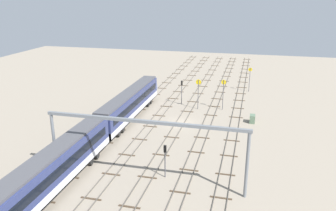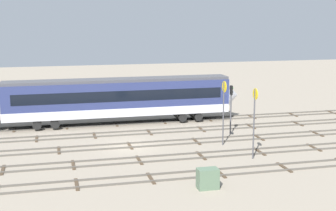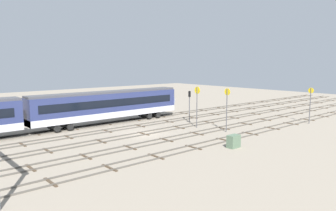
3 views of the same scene
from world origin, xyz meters
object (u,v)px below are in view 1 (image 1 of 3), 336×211
(speed_sign_far_trackside, at_px, (223,91))
(speed_sign_mid_trackside, at_px, (198,90))
(signal_light_trackside_approach, at_px, (182,89))
(signal_light_trackside_departure, at_px, (165,156))
(relay_cabinet, at_px, (252,119))
(speed_sign_near_foreground, at_px, (250,77))
(overhead_gantry, at_px, (144,134))
(train, at_px, (55,169))

(speed_sign_far_trackside, bearing_deg, speed_sign_mid_trackside, 101.06)
(signal_light_trackside_approach, bearing_deg, speed_sign_far_trackside, -98.55)
(signal_light_trackside_departure, relative_size, relay_cabinet, 2.93)
(relay_cabinet, bearing_deg, speed_sign_mid_trackside, 64.44)
(speed_sign_near_foreground, height_order, speed_sign_far_trackside, speed_sign_far_trackside)
(overhead_gantry, xyz_separation_m, speed_sign_mid_trackside, (28.33, -1.57, -2.45))
(signal_light_trackside_approach, bearing_deg, overhead_gantry, -176.09)
(relay_cabinet, bearing_deg, overhead_gantry, 153.16)
(speed_sign_mid_trackside, bearing_deg, signal_light_trackside_departure, -179.16)
(signal_light_trackside_approach, bearing_deg, signal_light_trackside_departure, -171.93)
(speed_sign_mid_trackside, xyz_separation_m, speed_sign_far_trackside, (0.90, -4.61, -0.10))
(speed_sign_near_foreground, height_order, speed_sign_mid_trackside, speed_sign_mid_trackside)
(train, distance_m, signal_light_trackside_departure, 12.57)
(speed_sign_near_foreground, bearing_deg, train, 157.05)
(speed_sign_near_foreground, xyz_separation_m, relay_cabinet, (-19.95, -1.13, -2.75))
(speed_sign_near_foreground, distance_m, signal_light_trackside_departure, 42.31)
(train, relative_size, speed_sign_far_trackside, 12.89)
(train, bearing_deg, overhead_gantry, -67.93)
(overhead_gantry, height_order, relay_cabinet, overhead_gantry)
(train, xyz_separation_m, speed_sign_far_trackside, (32.97, -15.41, 1.08))
(relay_cabinet, bearing_deg, speed_sign_near_foreground, 3.24)
(signal_light_trackside_approach, relative_size, relay_cabinet, 3.38)
(signal_light_trackside_departure, bearing_deg, speed_sign_near_foreground, -11.95)
(speed_sign_far_trackside, bearing_deg, train, 154.95)
(signal_light_trackside_approach, bearing_deg, relay_cabinet, -116.87)
(speed_sign_mid_trackside, relative_size, relay_cabinet, 4.06)
(signal_light_trackside_departure, bearing_deg, train, 117.07)
(signal_light_trackside_departure, bearing_deg, overhead_gantry, 135.27)
(train, xyz_separation_m, overhead_gantry, (3.74, -9.23, 3.64))
(train, relative_size, speed_sign_mid_trackside, 12.86)
(overhead_gantry, distance_m, speed_sign_mid_trackside, 28.48)
(signal_light_trackside_approach, xyz_separation_m, relay_cabinet, (-7.06, -13.93, -2.47))
(speed_sign_near_foreground, bearing_deg, speed_sign_mid_trackside, 148.70)
(speed_sign_near_foreground, height_order, relay_cabinet, speed_sign_near_foreground)
(signal_light_trackside_departure, distance_m, relay_cabinet, 23.70)
(train, height_order, signal_light_trackside_approach, train)
(overhead_gantry, xyz_separation_m, relay_cabinet, (23.41, -11.85, -5.59))
(overhead_gantry, bearing_deg, speed_sign_near_foreground, -13.88)
(speed_sign_far_trackside, relative_size, relay_cabinet, 4.05)
(overhead_gantry, distance_m, speed_sign_far_trackside, 29.98)
(train, distance_m, signal_light_trackside_approach, 34.96)
(signal_light_trackside_approach, relative_size, signal_light_trackside_departure, 1.15)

